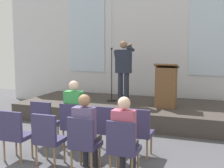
{
  "coord_description": "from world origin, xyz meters",
  "views": [
    {
      "loc": [
        2.49,
        -3.59,
        2.13
      ],
      "look_at": [
        -0.05,
        3.26,
        1.16
      ],
      "focal_mm": 49.47,
      "sensor_mm": 36.0,
      "label": 1
    }
  ],
  "objects_px": {
    "chair_r0_c1": "(73,123)",
    "chair_r1_c3": "(123,145)",
    "chair_r0_c2": "(105,126)",
    "audience_r1_c3": "(125,132)",
    "speaker": "(124,67)",
    "audience_r1_c2": "(86,128)",
    "chair_r1_c0": "(15,132)",
    "chair_r1_c1": "(48,136)",
    "chair_r0_c0": "(44,120)",
    "chair_r0_c3": "(139,130)",
    "audience_r0_c1": "(75,111)",
    "mic_stand": "(112,89)",
    "chair_r1_c2": "(84,141)",
    "lectern": "(166,86)"
  },
  "relations": [
    {
      "from": "mic_stand",
      "to": "audience_r0_c1",
      "type": "bearing_deg",
      "value": -84.4
    },
    {
      "from": "chair_r0_c0",
      "to": "chair_r0_c2",
      "type": "height_order",
      "value": "same"
    },
    {
      "from": "speaker",
      "to": "audience_r1_c3",
      "type": "distance_m",
      "value": 3.86
    },
    {
      "from": "mic_stand",
      "to": "lectern",
      "type": "relative_size",
      "value": 1.34
    },
    {
      "from": "mic_stand",
      "to": "lectern",
      "type": "distance_m",
      "value": 1.7
    },
    {
      "from": "chair_r1_c1",
      "to": "audience_r1_c3",
      "type": "height_order",
      "value": "audience_r1_c3"
    },
    {
      "from": "chair_r0_c1",
      "to": "audience_r0_c1",
      "type": "relative_size",
      "value": 0.68
    },
    {
      "from": "mic_stand",
      "to": "speaker",
      "type": "bearing_deg",
      "value": -28.33
    },
    {
      "from": "mic_stand",
      "to": "chair_r0_c2",
      "type": "distance_m",
      "value": 3.13
    },
    {
      "from": "audience_r0_c1",
      "to": "mic_stand",
      "type": "bearing_deg",
      "value": 95.6
    },
    {
      "from": "lectern",
      "to": "chair_r0_c2",
      "type": "xyz_separation_m",
      "value": [
        -0.69,
        -2.63,
        -0.47
      ]
    },
    {
      "from": "speaker",
      "to": "chair_r1_c2",
      "type": "distance_m",
      "value": 3.83
    },
    {
      "from": "speaker",
      "to": "chair_r0_c3",
      "type": "xyz_separation_m",
      "value": [
        1.2,
        -2.72,
        -0.93
      ]
    },
    {
      "from": "chair_r0_c0",
      "to": "chair_r1_c1",
      "type": "distance_m",
      "value": 1.17
    },
    {
      "from": "chair_r0_c1",
      "to": "audience_r1_c3",
      "type": "height_order",
      "value": "audience_r1_c3"
    },
    {
      "from": "chair_r0_c0",
      "to": "audience_r1_c2",
      "type": "height_order",
      "value": "audience_r1_c2"
    },
    {
      "from": "chair_r1_c2",
      "to": "chair_r0_c0",
      "type": "bearing_deg",
      "value": 145.18
    },
    {
      "from": "chair_r1_c0",
      "to": "audience_r1_c2",
      "type": "bearing_deg",
      "value": 3.46
    },
    {
      "from": "mic_stand",
      "to": "chair_r0_c0",
      "type": "relative_size",
      "value": 1.65
    },
    {
      "from": "lectern",
      "to": "chair_r0_c0",
      "type": "xyz_separation_m",
      "value": [
        -2.06,
        -2.63,
        -0.47
      ]
    },
    {
      "from": "chair_r1_c1",
      "to": "chair_r0_c1",
      "type": "bearing_deg",
      "value": 90.0
    },
    {
      "from": "audience_r1_c2",
      "to": "chair_r1_c0",
      "type": "bearing_deg",
      "value": -176.54
    },
    {
      "from": "chair_r0_c0",
      "to": "chair_r0_c1",
      "type": "relative_size",
      "value": 1.0
    },
    {
      "from": "lectern",
      "to": "chair_r1_c2",
      "type": "bearing_deg",
      "value": -100.9
    },
    {
      "from": "chair_r0_c3",
      "to": "chair_r1_c0",
      "type": "xyz_separation_m",
      "value": [
        -2.05,
        -0.95,
        0.0
      ]
    },
    {
      "from": "audience_r0_c1",
      "to": "chair_r0_c0",
      "type": "bearing_deg",
      "value": -173.49
    },
    {
      "from": "chair_r0_c0",
      "to": "chair_r1_c2",
      "type": "bearing_deg",
      "value": -34.82
    },
    {
      "from": "chair_r0_c2",
      "to": "audience_r1_c3",
      "type": "height_order",
      "value": "audience_r1_c3"
    },
    {
      "from": "chair_r0_c0",
      "to": "chair_r1_c0",
      "type": "distance_m",
      "value": 0.95
    },
    {
      "from": "chair_r1_c0",
      "to": "chair_r1_c1",
      "type": "relative_size",
      "value": 1.0
    },
    {
      "from": "speaker",
      "to": "audience_r0_c1",
      "type": "xyz_separation_m",
      "value": [
        -0.16,
        -2.65,
        -0.7
      ]
    },
    {
      "from": "mic_stand",
      "to": "chair_r0_c0",
      "type": "bearing_deg",
      "value": -97.67
    },
    {
      "from": "audience_r0_c1",
      "to": "lectern",
      "type": "bearing_deg",
      "value": 61.74
    },
    {
      "from": "chair_r0_c1",
      "to": "chair_r1_c1",
      "type": "relative_size",
      "value": 1.0
    },
    {
      "from": "speaker",
      "to": "chair_r0_c0",
      "type": "bearing_deg",
      "value": -107.25
    },
    {
      "from": "lectern",
      "to": "audience_r1_c2",
      "type": "height_order",
      "value": "lectern"
    },
    {
      "from": "chair_r0_c3",
      "to": "audience_r0_c1",
      "type": "bearing_deg",
      "value": 176.73
    },
    {
      "from": "speaker",
      "to": "chair_r0_c3",
      "type": "distance_m",
      "value": 3.12
    },
    {
      "from": "chair_r0_c2",
      "to": "chair_r1_c3",
      "type": "bearing_deg",
      "value": -54.29
    },
    {
      "from": "mic_stand",
      "to": "chair_r1_c1",
      "type": "bearing_deg",
      "value": -85.86
    },
    {
      "from": "chair_r0_c0",
      "to": "chair_r1_c0",
      "type": "relative_size",
      "value": 1.0
    },
    {
      "from": "chair_r0_c1",
      "to": "chair_r1_c3",
      "type": "distance_m",
      "value": 1.66
    },
    {
      "from": "speaker",
      "to": "chair_r1_c2",
      "type": "xyz_separation_m",
      "value": [
        0.52,
        -3.68,
        -0.93
      ]
    },
    {
      "from": "speaker",
      "to": "audience_r1_c2",
      "type": "xyz_separation_m",
      "value": [
        0.52,
        -3.59,
        -0.74
      ]
    },
    {
      "from": "mic_stand",
      "to": "chair_r0_c3",
      "type": "xyz_separation_m",
      "value": [
        1.65,
        -2.97,
        -0.25
      ]
    },
    {
      "from": "speaker",
      "to": "chair_r0_c2",
      "type": "relative_size",
      "value": 1.86
    },
    {
      "from": "lectern",
      "to": "audience_r1_c3",
      "type": "bearing_deg",
      "value": -90.11
    },
    {
      "from": "chair_r0_c3",
      "to": "chair_r0_c2",
      "type": "bearing_deg",
      "value": 180.0
    },
    {
      "from": "audience_r1_c3",
      "to": "chair_r0_c2",
      "type": "bearing_deg",
      "value": 128.21
    },
    {
      "from": "chair_r0_c1",
      "to": "audience_r1_c3",
      "type": "relative_size",
      "value": 0.72
    }
  ]
}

